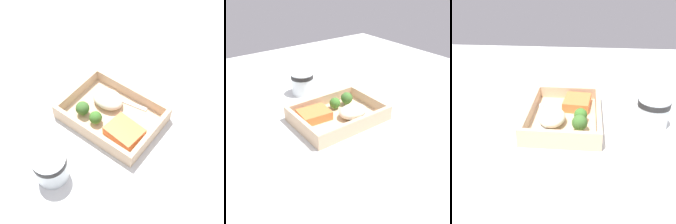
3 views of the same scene
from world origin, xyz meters
The scene contains 10 objects.
ground_plane centered at (0.00, 0.00, -1.00)cm, with size 160.00×160.00×2.00cm, color silver.
takeout_tray centered at (0.00, 0.00, 0.60)cm, with size 26.54×19.38×1.20cm, color #D0B08B.
tray_rim centered at (0.00, 0.00, 2.91)cm, with size 26.54×19.38×3.42cm.
salmon_fillet centered at (-6.53, 3.22, 2.54)cm, with size 9.06×7.25×2.68cm, color orange.
mashed_potatoes centered at (3.63, -2.81, 3.03)cm, with size 9.20×6.97×3.67cm, color beige.
broccoli_floret_1 centered at (6.82, 4.42, 3.52)cm, with size 3.87×3.87×4.34cm.
broccoli_floret_2 centered at (2.12, 4.51, 3.14)cm, with size 3.53×3.53×3.76cm.
fork centered at (2.20, -5.80, 1.42)cm, with size 15.85×4.30×0.44cm.
paper_cup centered at (0.77, 22.85, 4.34)cm, with size 8.13×8.13×7.79cm.
receipt_slip centered at (23.21, 3.71, 0.12)cm, with size 8.50×13.19×0.24cm, color white.
Camera 1 is at (-32.39, 42.28, 69.92)cm, focal length 50.00 mm.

